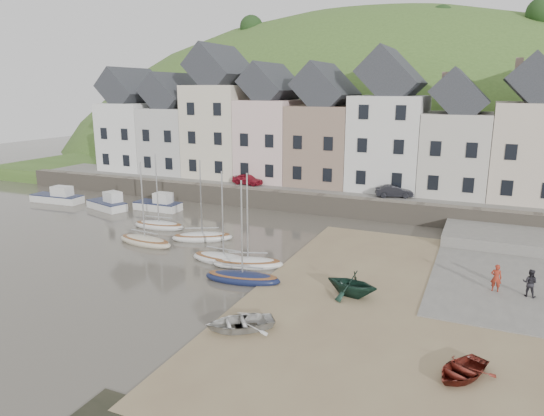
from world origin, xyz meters
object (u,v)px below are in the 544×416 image
at_px(rowboat_white, 240,322).
at_px(sailboat_0, 159,225).
at_px(rowboat_green, 352,283).
at_px(person_red, 496,278).
at_px(car_left, 248,179).
at_px(car_right, 394,191).
at_px(rowboat_red, 461,370).
at_px(person_dark, 530,283).

bearing_deg(rowboat_white, sailboat_0, -169.39).
bearing_deg(rowboat_green, rowboat_white, -24.44).
xyz_separation_m(rowboat_white, rowboat_green, (3.86, 5.87, 0.42)).
distance_m(person_red, car_left, 28.03).
bearing_deg(person_red, car_right, -59.00).
xyz_separation_m(rowboat_green, rowboat_red, (5.97, -5.86, -0.47)).
bearing_deg(person_dark, rowboat_red, 86.32).
xyz_separation_m(rowboat_white, car_left, (-12.17, 25.25, 1.76)).
bearing_deg(rowboat_green, car_right, -167.43).
xyz_separation_m(rowboat_green, person_red, (7.21, 3.75, 0.09)).
relative_size(rowboat_green, person_red, 1.82).
relative_size(rowboat_white, person_dark, 2.10).
distance_m(rowboat_white, car_left, 28.08).
xyz_separation_m(rowboat_white, rowboat_red, (9.83, 0.01, -0.05)).
bearing_deg(rowboat_red, sailboat_0, -179.88).
xyz_separation_m(sailboat_0, car_left, (1.96, 12.38, 1.89)).
bearing_deg(sailboat_0, car_left, 81.01).
bearing_deg(person_dark, person_red, 12.11).
xyz_separation_m(person_dark, car_right, (-10.13, 15.66, 1.25)).
relative_size(car_left, car_right, 0.99).
bearing_deg(car_right, rowboat_green, 164.92).
bearing_deg(person_dark, sailboat_0, 6.27).
relative_size(person_dark, car_left, 0.48).
xyz_separation_m(sailboat_0, person_red, (25.19, -3.25, 0.64)).
relative_size(sailboat_0, car_right, 1.91).
height_order(rowboat_white, person_dark, person_dark).
bearing_deg(car_left, rowboat_white, -145.98).
distance_m(sailboat_0, rowboat_red, 27.19).
bearing_deg(rowboat_white, person_dark, 89.92).
bearing_deg(rowboat_red, car_left, 159.42).
distance_m(sailboat_0, person_dark, 27.07).
bearing_deg(rowboat_red, car_right, 134.31).
bearing_deg(rowboat_white, person_red, 93.95).
xyz_separation_m(rowboat_white, car_right, (2.61, 25.25, 1.75)).
bearing_deg(rowboat_red, rowboat_white, -151.60).
bearing_deg(person_red, car_left, -31.36).
relative_size(rowboat_red, person_dark, 1.77).
xyz_separation_m(person_red, car_right, (-8.46, 15.63, 1.24)).
height_order(rowboat_red, car_left, car_left).
height_order(rowboat_white, car_right, car_right).
distance_m(sailboat_0, car_right, 20.90).
relative_size(person_dark, car_right, 0.47).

